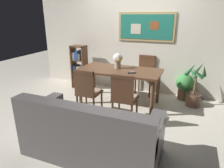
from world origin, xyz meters
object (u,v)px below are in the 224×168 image
at_px(dining_chair_near_right, 124,95).
at_px(potted_ivy, 185,85).
at_px(potted_palm, 194,91).
at_px(leather_couch, 90,135).
at_px(bookshelf, 79,68).
at_px(dining_chair_far_right, 146,72).
at_px(dining_table, 119,74).
at_px(tv_remote, 132,73).
at_px(flower_vase, 118,60).
at_px(dining_chair_near_left, 87,89).

height_order(dining_chair_near_right, potted_ivy, dining_chair_near_right).
relative_size(dining_chair_near_right, potted_palm, 0.97).
height_order(leather_couch, potted_palm, potted_palm).
bearing_deg(leather_couch, bookshelf, 123.21).
bearing_deg(leather_couch, dining_chair_far_right, 86.36).
relative_size(dining_chair_far_right, potted_ivy, 1.54).
height_order(dining_table, tv_remote, tv_remote).
bearing_deg(dining_chair_far_right, flower_vase, -122.41).
bearing_deg(bookshelf, dining_chair_near_left, -54.52).
distance_m(potted_palm, tv_remote, 1.39).
relative_size(dining_table, dining_chair_far_right, 1.85).
relative_size(potted_ivy, tv_remote, 3.69).
relative_size(bookshelf, tv_remote, 6.82).
relative_size(dining_chair_far_right, tv_remote, 5.69).
bearing_deg(dining_table, potted_ivy, 29.93).
height_order(dining_table, dining_chair_far_right, dining_chair_far_right).
distance_m(dining_chair_near_right, bookshelf, 2.15).
height_order(dining_table, dining_chair_near_right, dining_chair_near_right).
bearing_deg(dining_table, bookshelf, 156.24).
bearing_deg(dining_chair_near_right, potted_palm, 47.86).
bearing_deg(potted_palm, bookshelf, 177.43).
height_order(bookshelf, tv_remote, bookshelf).
height_order(dining_table, potted_palm, potted_palm).
xyz_separation_m(potted_ivy, tv_remote, (-0.96, -0.90, 0.42)).
distance_m(dining_chair_far_right, leather_couch, 2.54).
bearing_deg(dining_chair_near_right, dining_chair_far_right, 89.42).
xyz_separation_m(dining_chair_near_right, tv_remote, (-0.05, 0.62, 0.22)).
bearing_deg(potted_ivy, dining_table, -150.07).
xyz_separation_m(dining_chair_far_right, flower_vase, (-0.45, -0.70, 0.39)).
xyz_separation_m(leather_couch, tv_remote, (0.10, 1.58, 0.45)).
distance_m(dining_chair_near_left, tv_remote, 0.92).
xyz_separation_m(dining_table, tv_remote, (0.31, -0.17, 0.11)).
bearing_deg(tv_remote, dining_chair_near_right, -85.48).
relative_size(dining_chair_near_right, potted_ivy, 1.54).
distance_m(dining_table, leather_couch, 1.79).
bearing_deg(dining_table, flower_vase, 132.57).
bearing_deg(bookshelf, leather_couch, -56.79).
bearing_deg(bookshelf, potted_ivy, 3.57).
bearing_deg(dining_chair_far_right, leather_couch, -93.64).
distance_m(dining_chair_near_left, bookshelf, 1.65).
bearing_deg(potted_ivy, dining_chair_near_left, -137.14).
bearing_deg(dining_table, leather_couch, -82.94).
xyz_separation_m(leather_couch, flower_vase, (-0.29, 1.82, 0.62)).
xyz_separation_m(dining_chair_near_right, leather_couch, (-0.14, -0.96, -0.23)).
xyz_separation_m(dining_chair_near_right, flower_vase, (-0.43, 0.86, 0.39)).
xyz_separation_m(dining_chair_near_left, tv_remote, (0.66, 0.60, 0.22)).
relative_size(dining_table, dining_chair_near_right, 1.85).
xyz_separation_m(dining_chair_far_right, leather_couch, (-0.16, -2.53, -0.23)).
distance_m(dining_chair_near_right, potted_palm, 1.68).
xyz_separation_m(dining_chair_near_right, potted_ivy, (0.91, 1.52, -0.20)).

